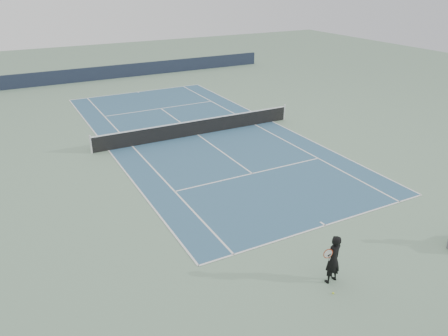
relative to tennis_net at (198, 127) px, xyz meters
name	(u,v)px	position (x,y,z in m)	size (l,w,h in m)	color
ground	(198,135)	(0.00, 0.00, -0.50)	(80.00, 80.00, 0.00)	gray
court_surface	(198,135)	(0.00, 0.00, -0.50)	(10.97, 23.77, 0.01)	#325B78
tennis_net	(198,127)	(0.00, 0.00, 0.00)	(12.90, 0.10, 1.07)	silver
windscreen_far	(117,72)	(0.00, 17.88, 0.10)	(30.00, 0.25, 1.20)	black
tennis_player	(333,259)	(-2.06, -14.58, 0.34)	(0.80, 0.54, 1.69)	black
tennis_ball	(333,293)	(-2.40, -15.11, -0.47)	(0.07, 0.07, 0.07)	#C9E42E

